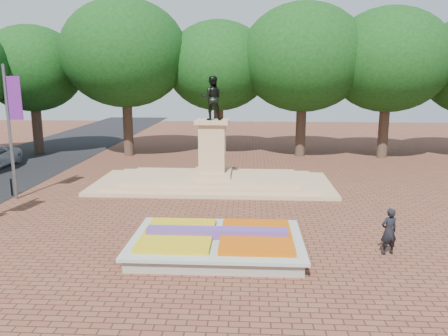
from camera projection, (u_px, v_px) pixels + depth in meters
The scene contains 5 objects.
ground at pixel (197, 232), 18.26m from camera, with size 90.00×90.00×0.00m, color brown.
flower_bed at pixel (218, 242), 16.17m from camera, with size 6.30×4.30×0.91m.
monument at pixel (213, 171), 25.88m from camera, with size 14.00×6.00×6.40m.
tree_row_back at pixel (252, 72), 34.31m from camera, with size 44.80×8.80×10.43m.
pedestrian at pixel (389, 231), 15.86m from camera, with size 0.64×0.42×1.75m, color black.
Camera 1 is at (2.15, -17.20, 6.43)m, focal length 35.00 mm.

